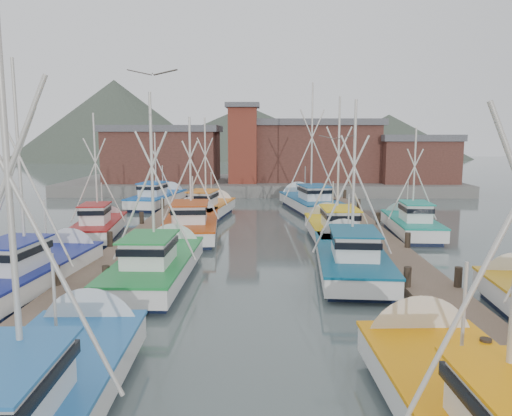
{
  "coord_description": "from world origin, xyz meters",
  "views": [
    {
      "loc": [
        0.31,
        -21.22,
        6.36
      ],
      "look_at": [
        -0.11,
        4.41,
        2.6
      ],
      "focal_mm": 35.0,
      "sensor_mm": 36.0,
      "label": 1
    }
  ],
  "objects_px": {
    "boat_12": "(208,209)",
    "boat_4": "(159,264)",
    "lookout_tower": "(243,143)",
    "boat_8": "(192,223)",
    "boat_0": "(40,393)"
  },
  "relations": [
    {
      "from": "boat_12",
      "to": "boat_4",
      "type": "bearing_deg",
      "value": -82.71
    },
    {
      "from": "lookout_tower",
      "to": "boat_8",
      "type": "xyz_separation_m",
      "value": [
        -2.37,
        -22.34,
        -4.87
      ]
    },
    {
      "from": "boat_12",
      "to": "boat_0",
      "type": "bearing_deg",
      "value": -82.77
    },
    {
      "from": "lookout_tower",
      "to": "boat_12",
      "type": "bearing_deg",
      "value": -97.28
    },
    {
      "from": "boat_4",
      "to": "boat_8",
      "type": "height_order",
      "value": "boat_4"
    },
    {
      "from": "lookout_tower",
      "to": "boat_8",
      "type": "height_order",
      "value": "lookout_tower"
    },
    {
      "from": "boat_8",
      "to": "boat_12",
      "type": "height_order",
      "value": "boat_12"
    },
    {
      "from": "boat_4",
      "to": "lookout_tower",
      "type": "bearing_deg",
      "value": 86.86
    },
    {
      "from": "boat_0",
      "to": "boat_12",
      "type": "height_order",
      "value": "boat_0"
    },
    {
      "from": "boat_0",
      "to": "boat_4",
      "type": "height_order",
      "value": "boat_0"
    },
    {
      "from": "lookout_tower",
      "to": "boat_12",
      "type": "relative_size",
      "value": 0.92
    },
    {
      "from": "lookout_tower",
      "to": "boat_4",
      "type": "height_order",
      "value": "lookout_tower"
    },
    {
      "from": "lookout_tower",
      "to": "boat_0",
      "type": "distance_m",
      "value": 44.31
    },
    {
      "from": "boat_4",
      "to": "boat_8",
      "type": "relative_size",
      "value": 0.9
    },
    {
      "from": "lookout_tower",
      "to": "boat_8",
      "type": "distance_m",
      "value": 22.99
    }
  ]
}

